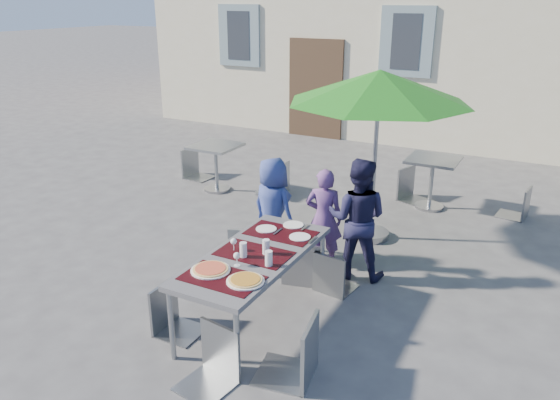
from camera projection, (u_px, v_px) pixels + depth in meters
The scene contains 22 objects.
ground at pixel (190, 311), 5.66m from camera, with size 90.00×90.00×0.00m, color #454547.
dining_table at pixel (254, 259), 5.24m from camera, with size 0.80×1.85×0.76m.
pizza_near_left at pixel (210, 269), 4.88m from camera, with size 0.36×0.36×0.03m.
pizza_near_right at pixel (245, 280), 4.69m from camera, with size 0.33×0.33×0.03m.
glassware at pixel (254, 251), 5.09m from camera, with size 0.52×0.40×0.15m.
place_settings at pixel (287, 230), 5.72m from camera, with size 0.66×0.47×0.01m.
child_0 at pixel (273, 209), 6.63m from camera, with size 0.62×0.41×1.28m, color #314087.
child_1 at pixel (324, 218), 6.42m from camera, with size 0.44×0.29×1.22m, color #603C7B.
child_2 at pixel (357, 219), 6.16m from camera, with size 0.69×0.40×1.41m, color #191937.
chair_0 at pixel (247, 222), 6.41m from camera, with size 0.55×0.55×0.97m.
chair_1 at pixel (303, 236), 6.03m from camera, with size 0.52×0.53×0.99m.
chair_2 at pixel (334, 249), 5.85m from camera, with size 0.44×0.44×0.88m.
chair_3 at pixel (170, 282), 5.15m from camera, with size 0.41×0.41×0.91m.
chair_4 at pixel (298, 314), 4.45m from camera, with size 0.55×0.54×1.06m.
chair_5 at pixel (211, 325), 4.44m from camera, with size 0.47×0.48×0.94m.
patio_umbrella at pixel (379, 88), 6.69m from camera, with size 2.32×2.32×2.23m.
cafe_table_0 at pixel (216, 159), 9.00m from camera, with size 0.73×0.73×0.78m.
bg_chair_l_0 at pixel (193, 146), 9.66m from camera, with size 0.48×0.47×0.99m.
bg_chair_r_0 at pixel (277, 159), 8.88m from camera, with size 0.45×0.45×0.98m.
cafe_table_1 at pixel (432, 173), 8.23m from camera, with size 0.74×0.74×0.79m.
bg_chair_l_1 at pixel (413, 165), 8.57m from camera, with size 0.56×0.55×0.97m.
bg_chair_r_1 at pixel (523, 184), 7.88m from camera, with size 0.44×0.44×0.89m.
Camera 1 is at (3.12, -3.89, 3.06)m, focal length 35.00 mm.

